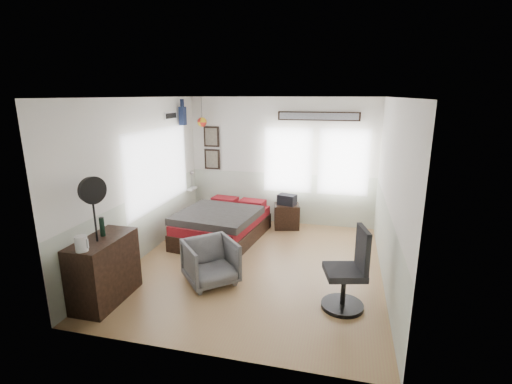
% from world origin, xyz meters
% --- Properties ---
extents(ground_plane, '(4.00, 4.50, 0.01)m').
position_xyz_m(ground_plane, '(0.00, 0.00, -0.01)').
color(ground_plane, '#A8774F').
extents(room_shell, '(4.02, 4.52, 2.71)m').
position_xyz_m(room_shell, '(-0.08, 0.19, 1.61)').
color(room_shell, white).
rests_on(room_shell, ground_plane).
extents(wall_decor, '(3.55, 1.32, 1.44)m').
position_xyz_m(wall_decor, '(-1.10, 1.96, 2.10)').
color(wall_decor, black).
rests_on(wall_decor, room_shell).
extents(bed, '(1.57, 2.07, 0.61)m').
position_xyz_m(bed, '(-0.91, 0.99, 0.30)').
color(bed, black).
rests_on(bed, ground_plane).
extents(dresser, '(0.48, 1.00, 0.90)m').
position_xyz_m(dresser, '(-1.74, -1.51, 0.45)').
color(dresser, black).
rests_on(dresser, ground_plane).
extents(armchair, '(1.01, 1.01, 0.66)m').
position_xyz_m(armchair, '(-0.52, -0.71, 0.33)').
color(armchair, slate).
rests_on(armchair, ground_plane).
extents(nightstand, '(0.59, 0.52, 0.51)m').
position_xyz_m(nightstand, '(0.20, 1.90, 0.26)').
color(nightstand, black).
rests_on(nightstand, ground_plane).
extents(task_chair, '(0.60, 0.60, 1.11)m').
position_xyz_m(task_chair, '(1.47, -0.93, 0.45)').
color(task_chair, black).
rests_on(task_chair, ground_plane).
extents(kettle, '(0.17, 0.15, 0.20)m').
position_xyz_m(kettle, '(-1.70, -1.92, 1.00)').
color(kettle, silver).
rests_on(kettle, dresser).
extents(bottle, '(0.07, 0.07, 0.26)m').
position_xyz_m(bottle, '(-1.77, -1.42, 1.03)').
color(bottle, black).
rests_on(bottle, dresser).
extents(stand_fan, '(0.22, 0.33, 0.86)m').
position_xyz_m(stand_fan, '(-1.72, -1.60, 1.57)').
color(stand_fan, black).
rests_on(stand_fan, dresser).
extents(black_bag, '(0.41, 0.33, 0.21)m').
position_xyz_m(black_bag, '(0.20, 1.90, 0.62)').
color(black_bag, black).
rests_on(black_bag, nightstand).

